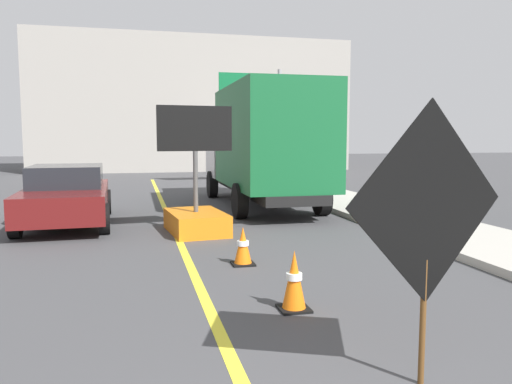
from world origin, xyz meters
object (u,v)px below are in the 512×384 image
(pickup_car, at_px, (67,195))
(traffic_cone_mid_lane, at_px, (243,246))
(highway_guide_sign, at_px, (262,106))
(roadwork_sign, at_px, (427,208))
(traffic_cone_near_sign, at_px, (294,281))
(arrow_board_trailer, at_px, (196,210))
(box_truck, at_px, (263,144))

(pickup_car, distance_m, traffic_cone_mid_lane, 5.72)
(pickup_car, relative_size, highway_guide_sign, 0.90)
(roadwork_sign, height_order, traffic_cone_near_sign, roadwork_sign)
(arrow_board_trailer, bearing_deg, traffic_cone_mid_lane, -82.28)
(arrow_board_trailer, distance_m, box_truck, 4.54)
(traffic_cone_mid_lane, bearing_deg, roadwork_sign, -81.86)
(traffic_cone_near_sign, bearing_deg, roadwork_sign, -76.73)
(roadwork_sign, bearing_deg, box_truck, 82.57)
(roadwork_sign, xyz_separation_m, arrow_board_trailer, (-1.00, 7.16, -0.99))
(arrow_board_trailer, distance_m, traffic_cone_mid_lane, 2.98)
(traffic_cone_near_sign, distance_m, traffic_cone_mid_lane, 2.24)
(pickup_car, bearing_deg, traffic_cone_near_sign, -64.20)
(roadwork_sign, height_order, box_truck, box_truck)
(pickup_car, distance_m, traffic_cone_near_sign, 7.73)
(pickup_car, height_order, traffic_cone_mid_lane, pickup_car)
(arrow_board_trailer, relative_size, highway_guide_sign, 0.54)
(roadwork_sign, relative_size, traffic_cone_near_sign, 3.27)
(highway_guide_sign, bearing_deg, box_truck, -104.05)
(box_truck, distance_m, traffic_cone_near_sign, 9.10)
(highway_guide_sign, xyz_separation_m, traffic_cone_near_sign, (-3.68, -16.02, -3.07))
(box_truck, bearing_deg, traffic_cone_near_sign, -102.01)
(arrow_board_trailer, xyz_separation_m, traffic_cone_near_sign, (0.54, -5.19, -0.13))
(roadwork_sign, distance_m, traffic_cone_mid_lane, 4.41)
(arrow_board_trailer, height_order, traffic_cone_near_sign, arrow_board_trailer)
(pickup_car, height_order, traffic_cone_near_sign, pickup_car)
(highway_guide_sign, bearing_deg, pickup_car, -127.84)
(roadwork_sign, height_order, pickup_car, roadwork_sign)
(highway_guide_sign, height_order, traffic_cone_mid_lane, highway_guide_sign)
(pickup_car, bearing_deg, arrow_board_trailer, -32.01)
(box_truck, distance_m, highway_guide_sign, 7.62)
(roadwork_sign, height_order, arrow_board_trailer, arrow_board_trailer)
(box_truck, xyz_separation_m, traffic_cone_near_sign, (-1.87, -8.78, -1.50))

